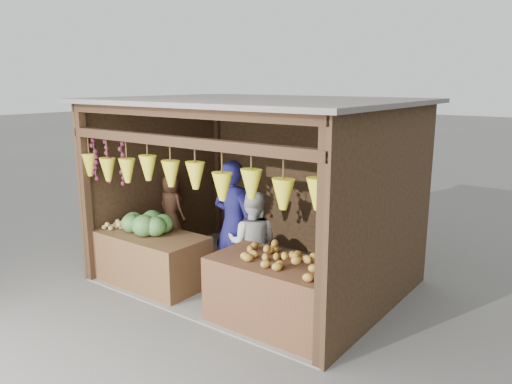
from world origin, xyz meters
TOP-DOWN VIEW (x-y plane):
  - ground at (0.00, 0.00)m, footprint 80.00×80.00m
  - stall_structure at (-0.03, -0.04)m, footprint 4.30×3.30m
  - back_shelf at (1.05, 1.28)m, footprint 1.25×0.32m
  - counter_left at (-1.13, -0.99)m, footprint 1.68×0.85m
  - counter_right at (1.09, -1.00)m, footprint 1.62×0.85m
  - stool at (-1.74, 0.03)m, footprint 0.34×0.34m
  - man_standing at (-0.09, -0.35)m, footprint 0.67×0.44m
  - woman_standing at (0.27, -0.38)m, footprint 0.87×0.79m
  - vendor_seated at (-1.74, 0.03)m, footprint 0.55×0.38m
  - melon_pile at (-1.17, -0.97)m, footprint 1.00×0.50m
  - tanfruit_pile at (-1.72, -1.09)m, footprint 0.34×0.40m
  - mango_pile at (1.11, -1.02)m, footprint 1.40×0.64m

SIDE VIEW (x-z plane):
  - ground at x=0.00m, z-range 0.00..0.00m
  - stool at x=-1.74m, z-range 0.00..0.32m
  - counter_left at x=-1.13m, z-range 0.00..0.75m
  - counter_right at x=1.09m, z-range 0.00..0.83m
  - woman_standing at x=0.27m, z-range 0.00..1.46m
  - tanfruit_pile at x=-1.72m, z-range 0.75..0.88m
  - vendor_seated at x=-1.74m, z-range 0.32..1.39m
  - back_shelf at x=1.05m, z-range 0.21..1.54m
  - melon_pile at x=-1.17m, z-range 0.75..1.07m
  - man_standing at x=-0.09m, z-range 0.00..1.84m
  - mango_pile at x=1.11m, z-range 0.83..1.05m
  - stall_structure at x=-0.03m, z-range 0.34..3.00m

